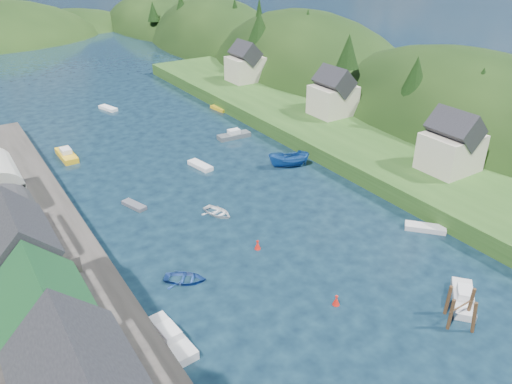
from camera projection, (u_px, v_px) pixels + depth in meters
ground at (177, 159)px, 76.24m from camera, size 600.00×600.00×0.00m
hillside_right at (306, 111)px, 120.00m from camera, size 36.00×245.56×48.00m
far_hills at (30, 66)px, 173.76m from camera, size 103.00×68.00×44.00m
hill_trees at (140, 67)px, 82.33m from camera, size 92.31×151.02×11.88m
quay_left at (69, 333)px, 41.92m from camera, size 12.00×110.00×2.00m
terrace_right at (345, 139)px, 80.37m from camera, size 16.00×120.00×2.40m
right_bank_cottages at (327, 95)px, 85.84m from camera, size 9.00×59.24×8.41m
piling_cluster_far at (460, 311)px, 43.88m from camera, size 3.28×3.05×3.76m
channel_buoy_near at (336, 301)px, 46.39m from camera, size 0.70×0.70×1.10m
channel_buoy_far at (258, 245)px, 54.57m from camera, size 0.70×0.70×1.10m
moored_boats at (285, 256)px, 52.33m from camera, size 36.20×99.99×2.41m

